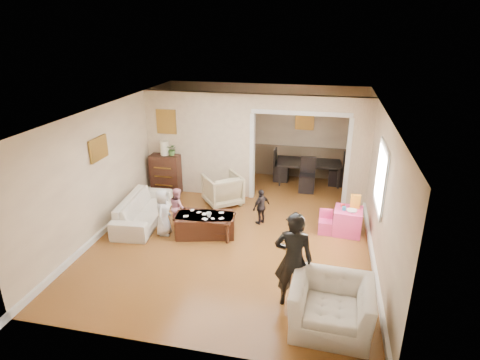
% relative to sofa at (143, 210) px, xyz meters
% --- Properties ---
extents(floor, '(7.00, 7.00, 0.00)m').
position_rel_sofa_xyz_m(floor, '(2.12, 0.11, -0.29)').
color(floor, '#955A26').
rests_on(floor, ground).
extents(partition_left, '(2.75, 0.18, 2.60)m').
position_rel_sofa_xyz_m(partition_left, '(0.75, 1.91, 1.01)').
color(partition_left, beige).
rests_on(partition_left, ground).
extents(partition_right, '(0.55, 0.18, 2.60)m').
position_rel_sofa_xyz_m(partition_right, '(4.60, 1.91, 1.01)').
color(partition_right, beige).
rests_on(partition_right, ground).
extents(partition_header, '(2.22, 0.18, 0.35)m').
position_rel_sofa_xyz_m(partition_header, '(3.22, 1.91, 2.14)').
color(partition_header, beige).
rests_on(partition_header, partition_right).
extents(window_pane, '(0.03, 0.95, 1.10)m').
position_rel_sofa_xyz_m(window_pane, '(4.85, -0.29, 1.26)').
color(window_pane, white).
rests_on(window_pane, ground).
extents(framed_art_partition, '(0.45, 0.03, 0.55)m').
position_rel_sofa_xyz_m(framed_art_partition, '(-0.08, 1.81, 1.56)').
color(framed_art_partition, brown).
rests_on(framed_art_partition, partition_left).
extents(framed_art_sofa_wall, '(0.03, 0.55, 0.40)m').
position_rel_sofa_xyz_m(framed_art_sofa_wall, '(-0.59, -0.49, 1.51)').
color(framed_art_sofa_wall, brown).
extents(framed_art_alcove, '(0.45, 0.03, 0.55)m').
position_rel_sofa_xyz_m(framed_art_alcove, '(3.22, 3.55, 1.41)').
color(framed_art_alcove, brown).
extents(sofa, '(0.94, 2.04, 0.58)m').
position_rel_sofa_xyz_m(sofa, '(0.00, 0.00, 0.00)').
color(sofa, silver).
rests_on(sofa, ground).
extents(armchair_back, '(1.14, 1.15, 0.75)m').
position_rel_sofa_xyz_m(armchair_back, '(1.48, 1.29, 0.09)').
color(armchair_back, '#C8B88B').
rests_on(armchair_back, ground).
extents(armchair_front, '(1.19, 1.05, 0.74)m').
position_rel_sofa_xyz_m(armchair_front, '(4.08, -2.54, 0.08)').
color(armchair_front, silver).
rests_on(armchair_front, ground).
extents(dresser, '(0.75, 0.42, 1.03)m').
position_rel_sofa_xyz_m(dresser, '(-0.12, 1.68, 0.22)').
color(dresser, '#371710').
rests_on(dresser, ground).
extents(table_lamp, '(0.22, 0.22, 0.36)m').
position_rel_sofa_xyz_m(table_lamp, '(-0.12, 1.68, 0.92)').
color(table_lamp, beige).
rests_on(table_lamp, dresser).
extents(potted_plant, '(0.28, 0.24, 0.31)m').
position_rel_sofa_xyz_m(potted_plant, '(0.08, 1.68, 0.89)').
color(potted_plant, '#426D30').
rests_on(potted_plant, dresser).
extents(coffee_table, '(1.29, 0.87, 0.44)m').
position_rel_sofa_xyz_m(coffee_table, '(1.51, -0.28, -0.07)').
color(coffee_table, '#3D1E13').
rests_on(coffee_table, ground).
extents(coffee_cup, '(0.13, 0.13, 0.10)m').
position_rel_sofa_xyz_m(coffee_cup, '(1.61, -0.33, 0.20)').
color(coffee_cup, white).
rests_on(coffee_cup, coffee_table).
extents(play_table, '(0.61, 0.61, 0.54)m').
position_rel_sofa_xyz_m(play_table, '(4.40, 0.43, -0.02)').
color(play_table, '#FA418E').
rests_on(play_table, ground).
extents(cereal_box, '(0.21, 0.09, 0.30)m').
position_rel_sofa_xyz_m(cereal_box, '(4.52, 0.53, 0.40)').
color(cereal_box, gold).
rests_on(cereal_box, play_table).
extents(cyan_cup, '(0.08, 0.08, 0.08)m').
position_rel_sofa_xyz_m(cyan_cup, '(4.30, 0.38, 0.29)').
color(cyan_cup, teal).
rests_on(cyan_cup, play_table).
extents(toy_block, '(0.09, 0.08, 0.05)m').
position_rel_sofa_xyz_m(toy_block, '(4.28, 0.55, 0.28)').
color(toy_block, red).
rests_on(toy_block, play_table).
extents(play_bowl, '(0.22, 0.22, 0.05)m').
position_rel_sofa_xyz_m(play_bowl, '(4.45, 0.31, 0.28)').
color(play_bowl, white).
rests_on(play_bowl, play_table).
extents(dining_table, '(1.82, 1.13, 0.61)m').
position_rel_sofa_xyz_m(dining_table, '(3.43, 3.17, 0.02)').
color(dining_table, black).
rests_on(dining_table, ground).
extents(adult_person, '(0.59, 0.39, 1.59)m').
position_rel_sofa_xyz_m(adult_person, '(3.48, -2.13, 0.51)').
color(adult_person, black).
rests_on(adult_person, ground).
extents(child_kneel_a, '(0.35, 0.51, 0.99)m').
position_rel_sofa_xyz_m(child_kneel_a, '(0.66, -0.43, 0.21)').
color(child_kneel_a, silver).
rests_on(child_kneel_a, ground).
extents(child_kneel_b, '(0.50, 0.53, 0.86)m').
position_rel_sofa_xyz_m(child_kneel_b, '(0.81, 0.02, 0.14)').
color(child_kneel_b, pink).
rests_on(child_kneel_b, ground).
extents(child_toddler, '(0.44, 0.50, 0.81)m').
position_rel_sofa_xyz_m(child_toddler, '(2.56, 0.47, 0.11)').
color(child_toddler, black).
rests_on(child_toddler, ground).
extents(craft_papers, '(0.86, 0.47, 0.00)m').
position_rel_sofa_xyz_m(craft_papers, '(1.51, -0.27, 0.16)').
color(craft_papers, white).
rests_on(craft_papers, coffee_table).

